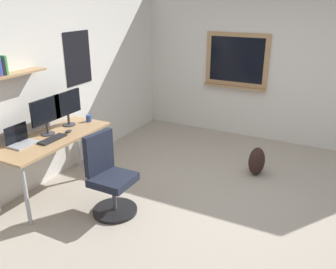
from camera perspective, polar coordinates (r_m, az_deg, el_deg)
ground_plane at (r=4.49m, az=9.39°, el=-11.03°), size 5.20×5.20×0.00m
wall_back at (r=5.19m, az=-16.48°, el=8.45°), size 5.00×0.30×2.60m
wall_right at (r=6.29m, az=17.15°, el=10.47°), size 0.22×5.00×2.60m
desk at (r=4.65m, az=-17.81°, el=-1.20°), size 1.53×0.62×0.76m
office_chair at (r=4.18m, az=-9.34°, el=-7.08°), size 0.52×0.52×0.95m
laptop at (r=4.49m, az=-22.39°, el=-0.79°), size 0.31×0.21×0.23m
monitor_primary at (r=4.63m, az=-18.84°, el=3.14°), size 0.46×0.17×0.46m
monitor_secondary at (r=4.89m, az=-15.67°, el=4.42°), size 0.46×0.17×0.46m
keyboard at (r=4.52m, az=-17.90°, el=-0.70°), size 0.37×0.13×0.02m
computer_mouse at (r=4.70m, az=-15.54°, el=0.50°), size 0.10×0.06×0.03m
coffee_mug at (r=5.04m, az=-12.49°, el=2.55°), size 0.08×0.08×0.09m
backpack at (r=5.21m, az=13.92°, el=-4.12°), size 0.32×0.22×0.40m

